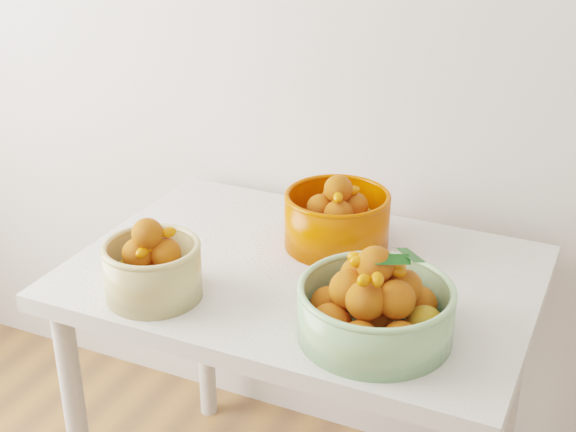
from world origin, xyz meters
name	(u,v)px	position (x,y,z in m)	size (l,w,h in m)	color
table	(303,307)	(-0.28, 1.60, 0.65)	(1.00, 0.70, 0.75)	silver
bowl_cream	(152,267)	(-0.52, 1.37, 0.82)	(0.26, 0.26, 0.17)	tan
bowl_green	(375,306)	(-0.06, 1.42, 0.82)	(0.35, 0.35, 0.19)	#89BA7F
bowl_orange	(337,218)	(-0.26, 1.74, 0.82)	(0.32, 0.32, 0.17)	#D03A00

